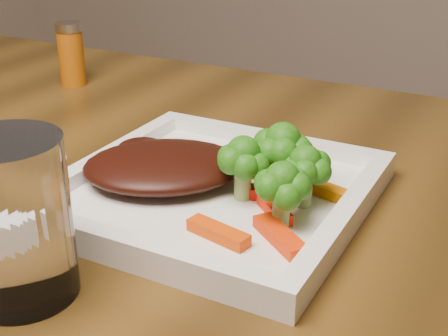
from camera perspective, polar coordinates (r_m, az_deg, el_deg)
The scene contains 14 objects.
plate at distance 0.58m, azimuth -0.87°, elevation -2.58°, with size 0.27×0.27×0.01m, color white.
steak at distance 0.60m, azimuth -5.53°, elevation 0.20°, with size 0.15×0.12×0.03m, color black.
broccoli_0 at distance 0.57m, azimuth 5.35°, elevation 1.12°, with size 0.06×0.06×0.07m, color #197513, non-canonical shape.
broccoli_1 at distance 0.55m, azimuth 7.41°, elevation -0.37°, with size 0.05×0.05×0.06m, color #2E6C12, non-canonical shape.
broccoli_2 at distance 0.51m, azimuth 5.31°, elevation -2.38°, with size 0.05×0.05×0.06m, color #116814, non-canonical shape.
broccoli_3 at distance 0.55m, azimuth 1.75°, elevation 0.09°, with size 0.06×0.06×0.06m, color #136A11, non-canonical shape.
carrot_0 at distance 0.50m, azimuth -0.53°, elevation -5.91°, with size 0.06×0.02×0.01m, color #D13D03.
carrot_1 at distance 0.50m, azimuth 5.12°, elevation -6.21°, with size 0.06×0.02×0.01m, color red.
carrot_3 at distance 0.57m, azimuth 10.00°, elevation -2.28°, with size 0.05×0.01×0.01m, color #D06D03.
carrot_4 at distance 0.62m, azimuth 4.22°, elevation 0.11°, with size 0.05×0.01×0.01m, color red.
carrot_5 at distance 0.54m, azimuth 4.62°, elevation -3.79°, with size 0.05×0.01×0.01m, color #FF2004.
carrot_6 at distance 0.57m, azimuth 4.18°, elevation -2.30°, with size 0.06×0.02×0.01m, color #F51204.
spice_shaker at distance 0.95m, azimuth -13.81°, elevation 10.07°, with size 0.04×0.04×0.09m, color #AD5409.
drinking_glass at distance 0.46m, azimuth -18.65°, elevation -4.54°, with size 0.08×0.08×0.12m, color white.
Camera 1 is at (0.55, -0.61, 1.02)m, focal length 50.00 mm.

